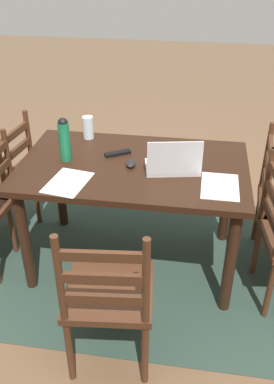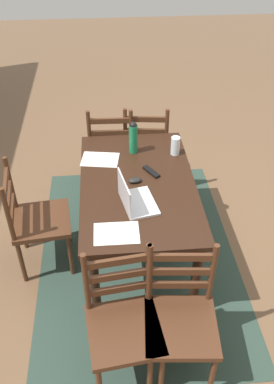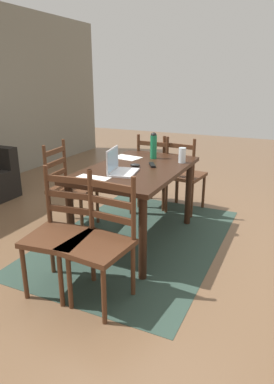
{
  "view_description": "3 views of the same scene",
  "coord_description": "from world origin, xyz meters",
  "px_view_note": "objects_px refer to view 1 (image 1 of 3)",
  "views": [
    {
      "loc": [
        -0.38,
        2.27,
        2.01
      ],
      "look_at": [
        -0.02,
        -0.0,
        0.57
      ],
      "focal_mm": 39.46,
      "sensor_mm": 36.0,
      "label": 1
    },
    {
      "loc": [
        -2.47,
        0.22,
        2.66
      ],
      "look_at": [
        -0.01,
        0.01,
        0.7
      ],
      "focal_mm": 38.76,
      "sensor_mm": 36.0,
      "label": 2
    },
    {
      "loc": [
        -2.9,
        -1.36,
        1.6
      ],
      "look_at": [
        0.02,
        0.0,
        0.52
      ],
      "focal_mm": 31.85,
      "sensor_mm": 36.0,
      "label": 3
    }
  ],
  "objects_px": {
    "laptop": "(173,163)",
    "dining_table": "(133,179)",
    "water_bottle": "(64,139)",
    "tv_remote": "(118,153)",
    "chair_right_near": "(2,182)",
    "computer_mouse": "(131,163)",
    "chair_far_head": "(109,295)",
    "drinking_glass": "(88,127)"
  },
  "relations": [
    {
      "from": "chair_far_head",
      "to": "drinking_glass",
      "type": "relative_size",
      "value": 6.14
    },
    {
      "from": "dining_table",
      "to": "drinking_glass",
      "type": "distance_m",
      "value": 0.54
    },
    {
      "from": "laptop",
      "to": "computer_mouse",
      "type": "relative_size",
      "value": 3.57
    },
    {
      "from": "chair_right_near",
      "to": "water_bottle",
      "type": "height_order",
      "value": "water_bottle"
    },
    {
      "from": "water_bottle",
      "to": "dining_table",
      "type": "bearing_deg",
      "value": -179.75
    },
    {
      "from": "chair_right_near",
      "to": "drinking_glass",
      "type": "xyz_separation_m",
      "value": [
        -0.62,
        -0.17,
        0.39
      ]
    },
    {
      "from": "chair_right_near",
      "to": "laptop",
      "type": "xyz_separation_m",
      "value": [
        -1.25,
        0.23,
        0.37
      ]
    },
    {
      "from": "chair_far_head",
      "to": "laptop",
      "type": "height_order",
      "value": "laptop"
    },
    {
      "from": "laptop",
      "to": "dining_table",
      "type": "bearing_deg",
      "value": -13.09
    },
    {
      "from": "chair_far_head",
      "to": "laptop",
      "type": "distance_m",
      "value": 0.87
    },
    {
      "from": "dining_table",
      "to": "computer_mouse",
      "type": "bearing_deg",
      "value": 55.99
    },
    {
      "from": "water_bottle",
      "to": "drinking_glass",
      "type": "bearing_deg",
      "value": -99.63
    },
    {
      "from": "chair_right_near",
      "to": "drinking_glass",
      "type": "relative_size",
      "value": 6.14
    },
    {
      "from": "chair_far_head",
      "to": "chair_right_near",
      "type": "bearing_deg",
      "value": -44.14
    },
    {
      "from": "chair_far_head",
      "to": "water_bottle",
      "type": "distance_m",
      "value": 1.02
    },
    {
      "from": "water_bottle",
      "to": "chair_far_head",
      "type": "bearing_deg",
      "value": 118.42
    },
    {
      "from": "dining_table",
      "to": "chair_far_head",
      "type": "height_order",
      "value": "chair_far_head"
    },
    {
      "from": "chair_right_near",
      "to": "water_bottle",
      "type": "bearing_deg",
      "value": 163.34
    },
    {
      "from": "water_bottle",
      "to": "tv_remote",
      "type": "relative_size",
      "value": 1.65
    },
    {
      "from": "dining_table",
      "to": "chair_right_near",
      "type": "bearing_deg",
      "value": -9.56
    },
    {
      "from": "chair_far_head",
      "to": "computer_mouse",
      "type": "bearing_deg",
      "value": -88.72
    },
    {
      "from": "laptop",
      "to": "water_bottle",
      "type": "xyz_separation_m",
      "value": [
        0.68,
        -0.06,
        0.09
      ]
    },
    {
      "from": "laptop",
      "to": "drinking_glass",
      "type": "relative_size",
      "value": 2.31
    },
    {
      "from": "chair_far_head",
      "to": "chair_right_near",
      "type": "height_order",
      "value": "same"
    },
    {
      "from": "dining_table",
      "to": "water_bottle",
      "type": "relative_size",
      "value": 5.05
    },
    {
      "from": "dining_table",
      "to": "chair_right_near",
      "type": "distance_m",
      "value": 1.03
    },
    {
      "from": "chair_right_near",
      "to": "water_bottle",
      "type": "xyz_separation_m",
      "value": [
        -0.57,
        0.17,
        0.46
      ]
    },
    {
      "from": "drinking_glass",
      "to": "water_bottle",
      "type": "bearing_deg",
      "value": 80.37
    },
    {
      "from": "dining_table",
      "to": "chair_right_near",
      "type": "relative_size",
      "value": 1.49
    },
    {
      "from": "water_bottle",
      "to": "computer_mouse",
      "type": "relative_size",
      "value": 2.8
    },
    {
      "from": "chair_right_near",
      "to": "water_bottle",
      "type": "distance_m",
      "value": 0.75
    },
    {
      "from": "laptop",
      "to": "computer_mouse",
      "type": "height_order",
      "value": "laptop"
    },
    {
      "from": "chair_right_near",
      "to": "computer_mouse",
      "type": "bearing_deg",
      "value": 169.21
    },
    {
      "from": "water_bottle",
      "to": "tv_remote",
      "type": "distance_m",
      "value": 0.36
    },
    {
      "from": "chair_right_near",
      "to": "drinking_glass",
      "type": "height_order",
      "value": "chair_right_near"
    },
    {
      "from": "chair_far_head",
      "to": "computer_mouse",
      "type": "distance_m",
      "value": 0.85
    },
    {
      "from": "laptop",
      "to": "tv_remote",
      "type": "distance_m",
      "value": 0.41
    },
    {
      "from": "chair_right_near",
      "to": "laptop",
      "type": "height_order",
      "value": "laptop"
    },
    {
      "from": "dining_table",
      "to": "chair_far_head",
      "type": "distance_m",
      "value": 0.83
    },
    {
      "from": "chair_far_head",
      "to": "drinking_glass",
      "type": "bearing_deg",
      "value": -71.82
    },
    {
      "from": "laptop",
      "to": "computer_mouse",
      "type": "bearing_deg",
      "value": -8.34
    },
    {
      "from": "tv_remote",
      "to": "computer_mouse",
      "type": "bearing_deg",
      "value": 7.6
    }
  ]
}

